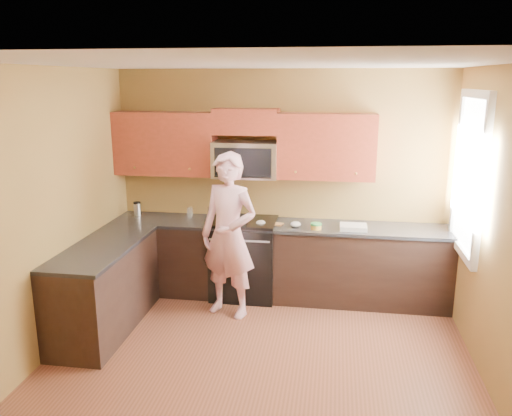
% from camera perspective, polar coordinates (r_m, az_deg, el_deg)
% --- Properties ---
extents(floor, '(4.00, 4.00, 0.00)m').
position_cam_1_polar(floor, '(4.90, -0.02, -17.64)').
color(floor, brown).
rests_on(floor, ground).
extents(ceiling, '(4.00, 4.00, 0.00)m').
position_cam_1_polar(ceiling, '(4.17, -0.03, 15.80)').
color(ceiling, white).
rests_on(ceiling, ground).
extents(wall_back, '(4.00, 0.00, 4.00)m').
position_cam_1_polar(wall_back, '(6.27, 2.79, 2.80)').
color(wall_back, brown).
rests_on(wall_back, ground).
extents(wall_front, '(4.00, 0.00, 4.00)m').
position_cam_1_polar(wall_front, '(2.53, -7.27, -15.06)').
color(wall_front, brown).
rests_on(wall_front, ground).
extents(wall_left, '(0.00, 4.00, 4.00)m').
position_cam_1_polar(wall_left, '(5.04, -23.11, -1.14)').
color(wall_left, brown).
rests_on(wall_left, ground).
extents(wall_right, '(0.00, 4.00, 4.00)m').
position_cam_1_polar(wall_right, '(4.50, 26.04, -3.18)').
color(wall_right, brown).
rests_on(wall_right, ground).
extents(cabinet_back_run, '(4.00, 0.60, 0.88)m').
position_cam_1_polar(cabinet_back_run, '(6.23, 2.40, -5.97)').
color(cabinet_back_run, black).
rests_on(cabinet_back_run, floor).
extents(cabinet_left_run, '(0.60, 1.60, 0.88)m').
position_cam_1_polar(cabinet_left_run, '(5.68, -16.44, -8.60)').
color(cabinet_left_run, black).
rests_on(cabinet_left_run, floor).
extents(countertop_back, '(4.00, 0.62, 0.04)m').
position_cam_1_polar(countertop_back, '(6.08, 2.43, -1.93)').
color(countertop_back, black).
rests_on(countertop_back, cabinet_back_run).
extents(countertop_left, '(0.62, 1.60, 0.04)m').
position_cam_1_polar(countertop_left, '(5.52, -16.67, -4.19)').
color(countertop_left, black).
rests_on(countertop_left, cabinet_left_run).
extents(stove, '(0.76, 0.65, 0.95)m').
position_cam_1_polar(stove, '(6.25, -1.29, -5.56)').
color(stove, black).
rests_on(stove, floor).
extents(microwave, '(0.76, 0.40, 0.42)m').
position_cam_1_polar(microwave, '(6.11, -1.14, 3.47)').
color(microwave, silver).
rests_on(microwave, wall_back).
extents(upper_cab_left, '(1.22, 0.33, 0.75)m').
position_cam_1_polar(upper_cab_left, '(6.39, -9.88, 3.73)').
color(upper_cab_left, maroon).
rests_on(upper_cab_left, wall_back).
extents(upper_cab_right, '(1.12, 0.33, 0.75)m').
position_cam_1_polar(upper_cab_right, '(6.06, 7.73, 3.25)').
color(upper_cab_right, maroon).
rests_on(upper_cab_right, wall_back).
extents(upper_cab_over_mw, '(0.76, 0.33, 0.30)m').
position_cam_1_polar(upper_cab_over_mw, '(6.06, -1.11, 9.59)').
color(upper_cab_over_mw, maroon).
rests_on(upper_cab_over_mw, wall_back).
extents(window, '(0.06, 1.06, 1.66)m').
position_cam_1_polar(window, '(5.56, 22.67, 3.41)').
color(window, white).
rests_on(window, wall_right).
extents(woman, '(0.78, 0.64, 1.83)m').
position_cam_1_polar(woman, '(5.63, -3.03, -3.07)').
color(woman, pink).
rests_on(woman, floor).
extents(frying_pan, '(0.39, 0.55, 0.07)m').
position_cam_1_polar(frying_pan, '(6.07, -2.42, -1.44)').
color(frying_pan, black).
rests_on(frying_pan, stove).
extents(butter_tub, '(0.13, 0.13, 0.09)m').
position_cam_1_polar(butter_tub, '(5.88, 6.68, -2.35)').
color(butter_tub, '#FFBD43').
rests_on(butter_tub, countertop_back).
extents(toast_slice, '(0.13, 0.13, 0.01)m').
position_cam_1_polar(toast_slice, '(6.02, 2.45, -1.81)').
color(toast_slice, '#B27F47').
rests_on(toast_slice, countertop_back).
extents(napkin_a, '(0.14, 0.15, 0.06)m').
position_cam_1_polar(napkin_a, '(5.99, 0.53, -1.66)').
color(napkin_a, silver).
rests_on(napkin_a, countertop_back).
extents(napkin_b, '(0.15, 0.16, 0.07)m').
position_cam_1_polar(napkin_b, '(5.93, 4.41, -1.82)').
color(napkin_b, silver).
rests_on(napkin_b, countertop_back).
extents(dish_towel, '(0.30, 0.24, 0.05)m').
position_cam_1_polar(dish_towel, '(5.94, 10.76, -2.09)').
color(dish_towel, white).
rests_on(dish_towel, countertop_back).
extents(travel_mug, '(0.11, 0.11, 0.18)m').
position_cam_1_polar(travel_mug, '(6.55, -13.01, -0.92)').
color(travel_mug, silver).
rests_on(travel_mug, countertop_back).
extents(glass_b, '(0.08, 0.08, 0.12)m').
position_cam_1_polar(glass_b, '(6.40, -7.34, -0.47)').
color(glass_b, silver).
rests_on(glass_b, countertop_back).
extents(glass_c, '(0.09, 0.09, 0.12)m').
position_cam_1_polar(glass_c, '(6.39, -5.08, -0.42)').
color(glass_c, silver).
rests_on(glass_c, countertop_back).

